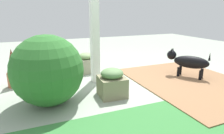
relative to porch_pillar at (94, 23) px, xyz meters
name	(u,v)px	position (x,y,z in m)	size (l,w,h in m)	color
ground_plane	(122,81)	(-0.45, 0.16, -1.02)	(12.00, 12.00, 0.00)	#98A392
brick_path	(191,82)	(-1.53, 0.70, -1.01)	(1.80, 2.40, 0.02)	#926946
porch_pillar	(94,23)	(0.00, 0.00, 0.00)	(0.13, 0.13, 2.05)	white
stone_planter_nearest	(86,63)	(0.00, -0.60, -0.84)	(0.42, 0.36, 0.41)	gray
stone_planter_mid	(112,83)	(-0.02, 0.70, -0.82)	(0.40, 0.40, 0.42)	gray
round_shrub	(48,70)	(0.85, 0.61, -0.56)	(0.94, 0.94, 0.94)	#2D6B2A
terracotta_pot_spiky	(13,69)	(1.31, -0.29, -0.72)	(0.23, 0.23, 0.64)	#B3643F
dog	(188,61)	(-1.66, 0.46, -0.72)	(0.56, 0.71, 0.53)	black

